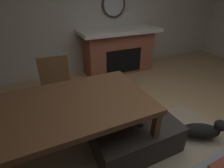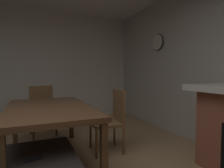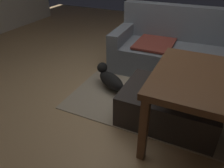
# 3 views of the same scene
# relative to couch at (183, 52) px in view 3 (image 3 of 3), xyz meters

# --- Properties ---
(floor) EXTENTS (9.02, 9.02, 0.00)m
(floor) POSITION_rel_couch_xyz_m (-0.47, -1.08, -0.33)
(floor) COLOR tan
(area_rug) EXTENTS (2.60, 2.00, 0.01)m
(area_rug) POSITION_rel_couch_xyz_m (0.09, -0.69, -0.32)
(area_rug) COLOR tan
(area_rug) RESTS_ON ground
(couch) EXTENTS (2.18, 1.03, 0.96)m
(couch) POSITION_rel_couch_xyz_m (0.00, 0.00, 0.00)
(couch) COLOR slate
(couch) RESTS_ON ground
(ottoman_coffee_table) EXTENTS (1.04, 0.74, 0.38)m
(ottoman_coffee_table) POSITION_rel_couch_xyz_m (0.09, -1.30, -0.14)
(ottoman_coffee_table) COLOR #2D2826
(ottoman_coffee_table) RESTS_ON ground
(tv_remote) EXTENTS (0.09, 0.17, 0.02)m
(tv_remote) POSITION_rel_couch_xyz_m (0.07, -1.27, 0.06)
(tv_remote) COLOR black
(tv_remote) RESTS_ON ottoman_coffee_table
(small_dog) EXTENTS (0.53, 0.42, 0.28)m
(small_dog) POSITION_rel_couch_xyz_m (-0.79, -0.99, -0.16)
(small_dog) COLOR black
(small_dog) RESTS_ON ground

